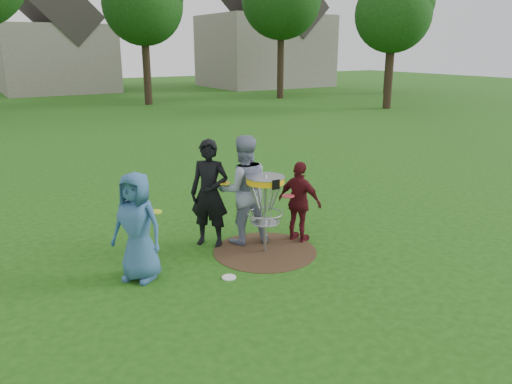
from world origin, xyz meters
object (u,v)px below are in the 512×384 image
player_blue (137,227)px  disc_golf_basket (265,195)px  player_black (210,193)px  player_grey (243,190)px  player_maroon (300,202)px

player_blue → disc_golf_basket: (2.19, -0.10, 0.18)m
player_blue → player_black: player_black is taller
player_blue → player_grey: size_ratio=0.86×
player_grey → disc_golf_basket: bearing=113.1°
player_black → player_grey: bearing=28.4°
player_grey → player_black: bearing=-3.4°
player_blue → player_grey: player_grey is taller
player_blue → player_maroon: size_ratio=1.14×
player_blue → disc_golf_basket: bearing=48.6°
player_maroon → disc_golf_basket: player_maroon is taller
player_black → player_maroon: size_ratio=1.29×
disc_golf_basket → player_black: bearing=130.1°
player_black → disc_golf_basket: size_ratio=1.38×
player_black → disc_golf_basket: (0.66, -0.78, 0.07)m
player_maroon → disc_golf_basket: (-0.80, -0.11, 0.28)m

